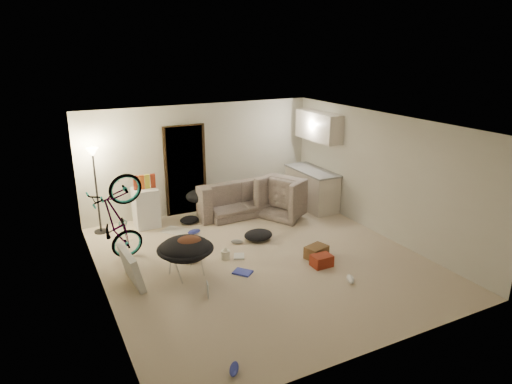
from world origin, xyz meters
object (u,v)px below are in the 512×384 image
kitchen_counter (311,189)px  tv_box (131,267)px  bicycle (119,239)px  saucer_chair (186,254)px  mini_fridge (146,208)px  juicer (225,254)px  sofa (237,200)px  armchair (289,199)px  floor_lamp (95,172)px  drink_case_a (316,252)px  drink_case_b (322,261)px

kitchen_counter → tv_box: kitchen_counter is taller
bicycle → tv_box: 0.89m
bicycle → saucer_chair: 1.36m
mini_fridge → saucer_chair: size_ratio=0.89×
tv_box → juicer: bearing=0.2°
sofa → tv_box: sofa is taller
armchair → mini_fridge: (-3.14, 0.72, 0.08)m
armchair → mini_fridge: bearing=49.8°
saucer_chair → juicer: size_ratio=4.00×
saucer_chair → sofa: bearing=49.5°
saucer_chair → tv_box: saucer_chair is taller
tv_box → juicer: 1.74m
floor_lamp → bicycle: (0.10, -1.58, -0.86)m
kitchen_counter → juicer: (-3.00, -1.70, -0.34)m
mini_fridge → tv_box: 2.51m
drink_case_a → juicer: (-1.52, 0.71, -0.02)m
armchair → drink_case_a: 2.37m
kitchen_counter → juicer: kitchen_counter is taller
armchair → saucer_chair: bearing=92.8°
tv_box → sofa: bearing=34.0°
floor_lamp → mini_fridge: bearing=-6.0°
floor_lamp → juicer: floor_lamp is taller
kitchen_counter → drink_case_b: size_ratio=4.20×
saucer_chair → floor_lamp: bearing=110.8°
drink_case_a → mini_fridge: bearing=112.9°
armchair → juicer: size_ratio=4.38×
kitchen_counter → drink_case_b: bearing=-120.1°
bicycle → tv_box: bicycle is taller
armchair → drink_case_a: size_ratio=2.61×
mini_fridge → drink_case_a: (2.39, -2.96, -0.31)m
armchair → drink_case_a: (-0.75, -2.24, -0.23)m
mini_fridge → saucer_chair: bearing=-88.8°
kitchen_counter → saucer_chair: size_ratio=1.57×
bicycle → juicer: 1.92m
bicycle → saucer_chair: bicycle is taller
saucer_chair → tv_box: 0.91m
floor_lamp → tv_box: 2.66m
kitchen_counter → drink_case_a: size_ratio=3.74×
sofa → saucer_chair: (-2.06, -2.41, 0.10)m
juicer → saucer_chair: bearing=-162.9°
drink_case_b → juicer: (-1.42, 1.03, -0.01)m
sofa → kitchen_counter: bearing=163.0°
sofa → drink_case_b: bearing=90.6°
sofa → armchair: armchair is taller
drink_case_b → juicer: 1.75m
juicer → sofa: bearing=60.3°
kitchen_counter → sofa: bearing=165.8°
sofa → mini_fridge: 2.11m
kitchen_counter → drink_case_b: kitchen_counter is taller
armchair → mini_fridge: 3.23m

